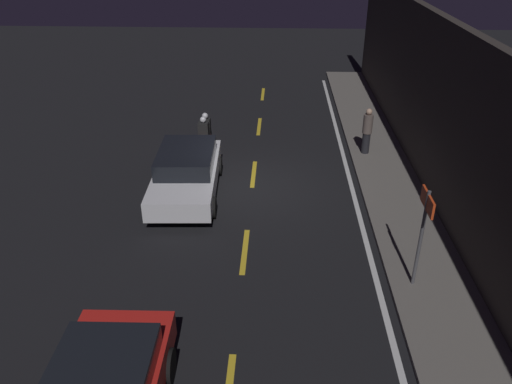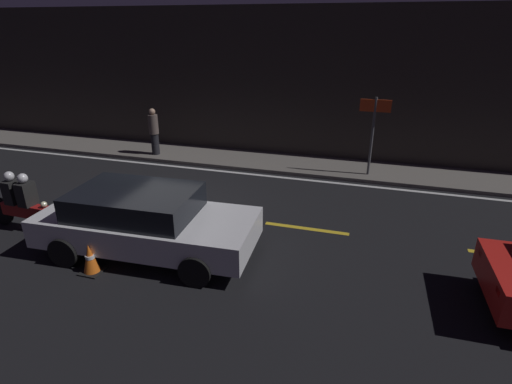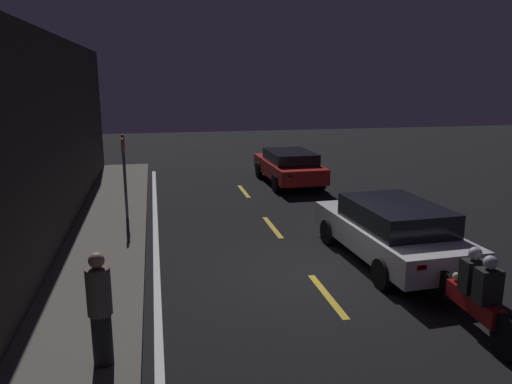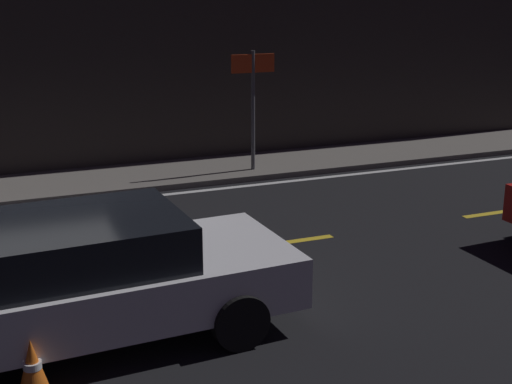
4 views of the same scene
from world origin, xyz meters
name	(u,v)px [view 4 (image 4 of 4)]	position (x,y,z in m)	size (l,w,h in m)	color
ground_plane	(30,279)	(0.00, 0.00, 0.00)	(56.00, 56.00, 0.00)	black
raised_curb	(8,190)	(0.00, 4.41, 0.06)	(28.00, 1.95, 0.11)	#605B56
lane_dash_d	(272,244)	(3.50, 0.00, 0.00)	(2.00, 0.14, 0.01)	gold
lane_dash_e	(512,210)	(8.00, 0.00, 0.00)	(2.00, 0.14, 0.01)	gold
lane_solid_kerb	(13,211)	(0.00, 3.18, 0.00)	(25.20, 0.14, 0.01)	silver
sedan_white	(82,276)	(0.43, -1.98, 0.75)	(4.55, 2.14, 1.39)	silver
traffic_cone_near	(33,370)	(-0.20, -2.98, 0.30)	(0.41, 0.41, 0.61)	black
shop_sign	(253,87)	(4.76, 3.96, 1.80)	(0.90, 0.08, 2.40)	#4C4C51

